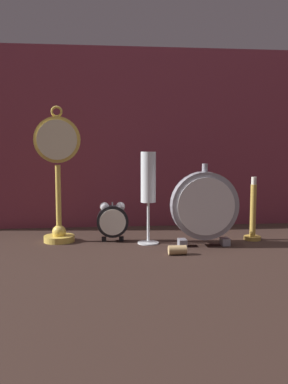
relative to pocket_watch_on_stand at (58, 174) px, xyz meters
The scene contains 8 objects.
ground_plane 0.31m from the pocket_watch_on_stand, 28.66° to the right, with size 4.00×4.00×0.00m, color black.
fabric_backdrop_drape 0.32m from the pocket_watch_on_stand, 42.75° to the left, with size 1.43×0.01×0.55m, color brown.
pocket_watch_on_stand is the anchor object (origin of this frame).
alarm_clock_twin_bell 0.19m from the pocket_watch_on_stand, ahead, with size 0.08×0.03×0.10m.
mantel_clock_silver 0.39m from the pocket_watch_on_stand, 13.37° to the right, with size 0.17×0.04×0.21m.
champagne_flute 0.24m from the pocket_watch_on_stand, 11.16° to the right, with size 0.06×0.06×0.24m.
brass_candlestick 0.53m from the pocket_watch_on_stand, ahead, with size 0.05×0.05×0.17m.
wine_cork 0.37m from the pocket_watch_on_stand, 30.77° to the right, with size 0.02×0.02×0.04m, color tan.
Camera 1 is at (-0.12, -1.01, 0.25)m, focal length 40.00 mm.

